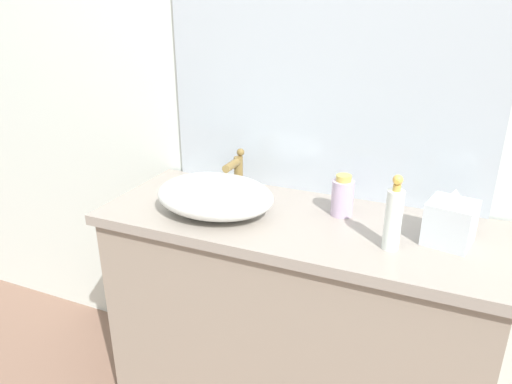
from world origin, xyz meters
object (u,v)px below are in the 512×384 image
(tissue_box, at_px, (451,220))
(soap_dispenser, at_px, (393,217))
(sink_basin, at_px, (215,196))
(lotion_bottle, at_px, (343,197))

(tissue_box, bearing_deg, soap_dispenser, -145.32)
(tissue_box, bearing_deg, sink_basin, -173.84)
(sink_basin, bearing_deg, lotion_bottle, 20.60)
(soap_dispenser, relative_size, tissue_box, 1.33)
(sink_basin, height_order, soap_dispenser, soap_dispenser)
(soap_dispenser, bearing_deg, sink_basin, 177.57)
(soap_dispenser, distance_m, tissue_box, 0.18)
(lotion_bottle, xyz_separation_m, tissue_box, (0.33, -0.07, 0.01))
(sink_basin, distance_m, soap_dispenser, 0.58)
(soap_dispenser, xyz_separation_m, lotion_bottle, (-0.18, 0.17, -0.03))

